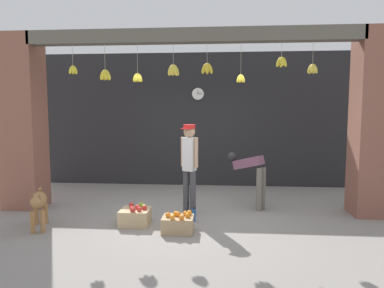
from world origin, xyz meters
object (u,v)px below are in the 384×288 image
Objects in this scene: shopkeeper at (189,162)px; worker_stooping at (251,172)px; wall_clock at (198,94)px; dog at (39,203)px; fruit_crate_apples at (135,216)px; water_bottle at (194,215)px; fruit_crate_oranges at (178,224)px.

shopkeeper reaches higher than worker_stooping.
dog is at bearing -124.04° from wall_clock.
shopkeeper is 2.78m from wall_clock.
worker_stooping is 2.74m from wall_clock.
fruit_crate_apples is at bearing 81.03° from dog.
water_bottle is at bearing 131.38° from shopkeeper.
dog is at bearing -166.86° from fruit_crate_apples.
fruit_crate_oranges is at bearing -110.98° from water_bottle.
fruit_crate_oranges is (-0.10, -0.91, -0.82)m from shopkeeper.
shopkeeper is 3.44× the size of fruit_crate_apples.
worker_stooping is 3.42× the size of wall_clock.
wall_clock reaches higher than shopkeeper.
fruit_crate_oranges is (2.19, 0.04, -0.29)m from dog.
wall_clock is at bearing 64.44° from worker_stooping.
wall_clock reaches higher than water_bottle.
fruit_crate_oranges is 0.80m from fruit_crate_apples.
wall_clock reaches higher than worker_stooping.
fruit_crate_apples is at bearing -166.02° from water_bottle.
water_bottle is 3.55m from wall_clock.
water_bottle is at bearing -87.86° from wall_clock.
water_bottle is (0.20, 0.53, -0.02)m from fruit_crate_oranges.
fruit_crate_oranges reaches higher than water_bottle.
fruit_crate_apples is 0.97m from water_bottle.
worker_stooping is 1.96m from fruit_crate_oranges.
worker_stooping reaches higher than fruit_crate_oranges.
worker_stooping is 2.34m from fruit_crate_apples.
water_bottle is at bearing 165.08° from worker_stooping.
wall_clock is at bearing 123.85° from dog.
wall_clock reaches higher than fruit_crate_apples.
fruit_crate_oranges is at bearing -91.68° from wall_clock.
fruit_crate_apples is (-1.97, -1.13, -0.56)m from worker_stooping.
wall_clock is (0.00, 2.44, 1.33)m from shopkeeper.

